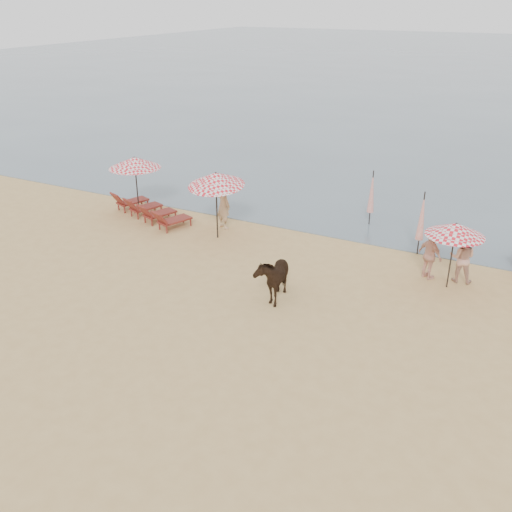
{
  "coord_description": "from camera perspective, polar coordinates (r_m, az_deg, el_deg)",
  "views": [
    {
      "loc": [
        7.47,
        -9.49,
        8.59
      ],
      "look_at": [
        0.0,
        5.0,
        1.1
      ],
      "focal_mm": 40.0,
      "sensor_mm": 36.0,
      "label": 1
    }
  ],
  "objects": [
    {
      "name": "umbrella_open_right",
      "position": [
        18.63,
        19.33,
        2.52
      ],
      "size": [
        1.82,
        1.82,
        2.22
      ],
      "rotation": [
        0.0,
        0.0,
        -0.31
      ],
      "color": "black",
      "rests_on": "ground"
    },
    {
      "name": "cow",
      "position": [
        17.48,
        1.69,
        -1.99
      ],
      "size": [
        1.14,
        1.9,
        1.5
      ],
      "primitive_type": "imported",
      "rotation": [
        0.0,
        0.0,
        0.2
      ],
      "color": "black",
      "rests_on": "ground"
    },
    {
      "name": "umbrella_closed_left",
      "position": [
        23.4,
        11.5,
        6.3
      ],
      "size": [
        0.28,
        0.28,
        2.29
      ],
      "rotation": [
        0.0,
        0.0,
        -0.15
      ],
      "color": "black",
      "rests_on": "ground"
    },
    {
      "name": "ground",
      "position": [
        14.82,
        -9.06,
        -11.11
      ],
      "size": [
        120.0,
        120.0,
        0.0
      ],
      "primitive_type": "plane",
      "color": "tan",
      "rests_on": "ground"
    },
    {
      "name": "umbrella_open_left_a",
      "position": [
        24.59,
        -12.04,
        9.13
      ],
      "size": [
        2.17,
        2.17,
        2.47
      ],
      "rotation": [
        0.0,
        0.0,
        0.04
      ],
      "color": "black",
      "rests_on": "ground"
    },
    {
      "name": "umbrella_open_left_b",
      "position": [
        21.4,
        -4.03,
        7.67
      ],
      "size": [
        2.13,
        2.17,
        2.72
      ],
      "rotation": [
        0.0,
        0.0,
        -0.38
      ],
      "color": "black",
      "rests_on": "ground"
    },
    {
      "name": "sea",
      "position": [
        90.21,
        23.5,
        17.3
      ],
      "size": [
        160.0,
        140.0,
        0.06
      ],
      "primitive_type": "cube",
      "color": "#51606B",
      "rests_on": "ground"
    },
    {
      "name": "beachgoer_left",
      "position": [
        22.82,
        -3.29,
        5.14
      ],
      "size": [
        0.84,
        0.71,
        1.95
      ],
      "primitive_type": "imported",
      "rotation": [
        0.0,
        0.0,
        2.74
      ],
      "color": "tan",
      "rests_on": "ground"
    },
    {
      "name": "beachgoer_right_b",
      "position": [
        19.5,
        17.01,
        0.05
      ],
      "size": [
        1.02,
        0.86,
        1.64
      ],
      "primitive_type": "imported",
      "rotation": [
        0.0,
        0.0,
        2.56
      ],
      "color": "#E1A58C",
      "rests_on": "ground"
    },
    {
      "name": "umbrella_closed_right",
      "position": [
        21.04,
        16.26,
        3.84
      ],
      "size": [
        0.29,
        0.29,
        2.37
      ],
      "rotation": [
        0.0,
        0.0,
        0.17
      ],
      "color": "black",
      "rests_on": "ground"
    },
    {
      "name": "lounger_cluster_left",
      "position": [
        24.31,
        -10.7,
        4.58
      ],
      "size": [
        4.07,
        2.76,
        0.6
      ],
      "rotation": [
        0.0,
        0.0,
        -0.34
      ],
      "color": "maroon",
      "rests_on": "ground"
    },
    {
      "name": "beachgoer_right_a",
      "position": [
        19.62,
        19.93,
        -0.17
      ],
      "size": [
        0.86,
        0.69,
        1.68
      ],
      "primitive_type": "imported",
      "rotation": [
        0.0,
        0.0,
        3.22
      ],
      "color": "tan",
      "rests_on": "ground"
    }
  ]
}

